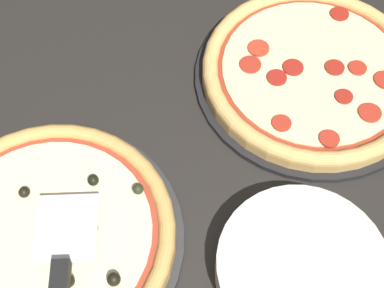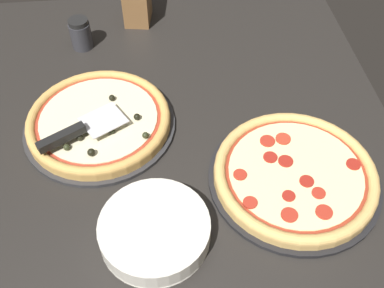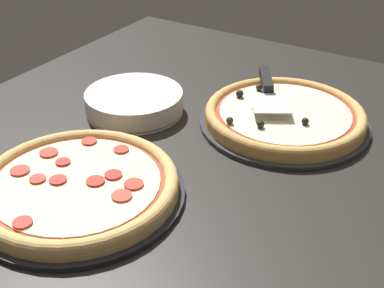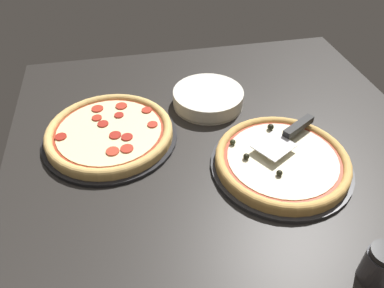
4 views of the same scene
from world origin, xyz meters
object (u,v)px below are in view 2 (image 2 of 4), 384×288
at_px(pizza_back, 295,174).
at_px(parmesan_shaker, 81,34).
at_px(pizza_front, 99,120).
at_px(serving_spatula, 73,133).
at_px(plate_stack, 155,231).
at_px(napkin_holder, 137,1).

bearing_deg(pizza_back, parmesan_shaker, -137.57).
relative_size(pizza_back, parmesan_shaker, 3.97).
distance_m(pizza_front, serving_spatula, 0.09).
xyz_separation_m(plate_stack, parmesan_shaker, (-0.65, -0.18, 0.02)).
distance_m(pizza_front, napkin_holder, 0.47).
bearing_deg(pizza_front, napkin_holder, 166.86).
relative_size(serving_spatula, parmesan_shaker, 2.28).
height_order(pizza_front, serving_spatula, serving_spatula).
distance_m(pizza_front, parmesan_shaker, 0.34).
distance_m(serving_spatula, parmesan_shaker, 0.40).
xyz_separation_m(pizza_front, serving_spatula, (0.07, -0.05, 0.03)).
bearing_deg(pizza_front, serving_spatula, -36.90).
xyz_separation_m(pizza_back, parmesan_shaker, (-0.54, -0.49, 0.02)).
xyz_separation_m(pizza_back, plate_stack, (0.11, -0.31, -0.00)).
xyz_separation_m(pizza_front, napkin_holder, (-0.45, 0.11, 0.04)).
relative_size(pizza_back, napkin_holder, 2.64).
bearing_deg(pizza_front, pizza_back, 64.50).
relative_size(parmesan_shaker, napkin_holder, 0.67).
distance_m(parmesan_shaker, napkin_holder, 0.21).
bearing_deg(plate_stack, parmesan_shaker, -164.47).
bearing_deg(parmesan_shaker, plate_stack, 15.53).
relative_size(pizza_back, serving_spatula, 1.74).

